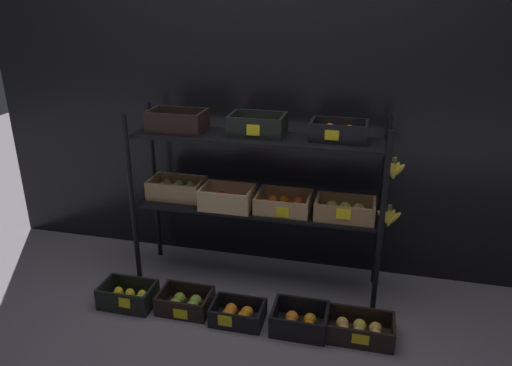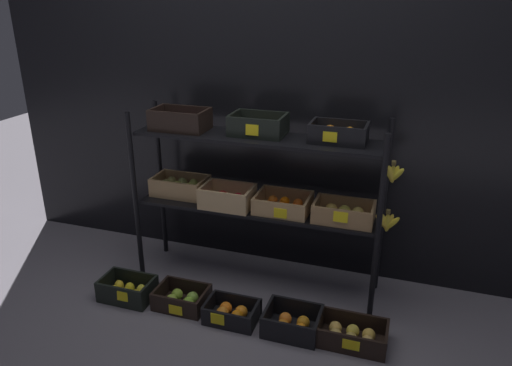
% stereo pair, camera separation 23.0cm
% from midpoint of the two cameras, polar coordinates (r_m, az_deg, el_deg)
% --- Properties ---
extents(ground_plane, '(10.00, 10.00, 0.00)m').
position_cam_midpoint_polar(ground_plane, '(3.28, 2.05, -11.43)').
color(ground_plane, slate).
extents(storefront_wall, '(3.92, 0.12, 2.38)m').
position_cam_midpoint_polar(storefront_wall, '(3.16, 4.25, 10.63)').
color(storefront_wall, black).
rests_on(storefront_wall, ground_plane).
extents(display_rack, '(1.65, 0.36, 1.12)m').
position_cam_midpoint_polar(display_rack, '(2.94, 2.40, 0.85)').
color(display_rack, black).
rests_on(display_rack, ground_plane).
extents(crate_ground_lemon, '(0.33, 0.22, 0.14)m').
position_cam_midpoint_polar(crate_ground_lemon, '(3.15, -12.86, -12.32)').
color(crate_ground_lemon, black).
rests_on(crate_ground_lemon, ground_plane).
extents(crate_ground_apple_green, '(0.31, 0.23, 0.12)m').
position_cam_midpoint_polar(crate_ground_apple_green, '(3.04, -6.53, -13.50)').
color(crate_ground_apple_green, black).
rests_on(crate_ground_apple_green, ground_plane).
extents(crate_ground_orange, '(0.30, 0.21, 0.11)m').
position_cam_midpoint_polar(crate_ground_orange, '(2.91, -0.59, -15.14)').
color(crate_ground_orange, black).
rests_on(crate_ground_orange, ground_plane).
extents(crate_ground_right_orange, '(0.31, 0.25, 0.13)m').
position_cam_midpoint_polar(crate_ground_right_orange, '(2.84, 6.75, -16.21)').
color(crate_ground_right_orange, black).
rests_on(crate_ground_right_orange, ground_plane).
extents(crate_ground_apple_gold, '(0.38, 0.23, 0.12)m').
position_cam_midpoint_polar(crate_ground_apple_gold, '(2.82, 13.65, -17.10)').
color(crate_ground_apple_gold, black).
rests_on(crate_ground_apple_gold, ground_plane).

